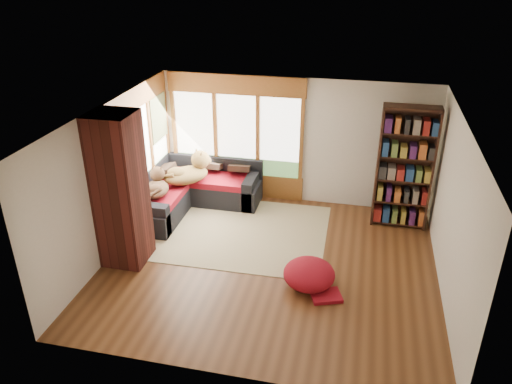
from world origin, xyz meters
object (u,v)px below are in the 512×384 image
at_px(dog_brindle, 157,185).
at_px(bookshelf, 404,168).
at_px(area_rug, 236,231).
at_px(dog_tan, 190,171).
at_px(sectional_sofa, 192,194).
at_px(pouf, 309,274).
at_px(brick_chimney, 120,191).

bearing_deg(dog_brindle, bookshelf, -94.76).
bearing_deg(area_rug, dog_brindle, 175.85).
xyz_separation_m(area_rug, dog_tan, (-1.14, 0.77, 0.80)).
bearing_deg(area_rug, sectional_sofa, 145.61).
xyz_separation_m(sectional_sofa, pouf, (2.68, -2.14, -0.07)).
height_order(area_rug, dog_tan, dog_tan).
height_order(brick_chimney, dog_tan, brick_chimney).
relative_size(brick_chimney, dog_tan, 2.43).
height_order(sectional_sofa, bookshelf, bookshelf).
distance_m(brick_chimney, area_rug, 2.40).
bearing_deg(bookshelf, pouf, -121.29).
relative_size(brick_chimney, sectional_sofa, 1.18).
relative_size(brick_chimney, bookshelf, 1.11).
distance_m(bookshelf, dog_tan, 4.14).
bearing_deg(dog_brindle, brick_chimney, 165.20).
xyz_separation_m(brick_chimney, bookshelf, (4.54, 2.24, -0.13)).
height_order(bookshelf, pouf, bookshelf).
height_order(pouf, dog_brindle, dog_brindle).
relative_size(bookshelf, dog_brindle, 2.85).
bearing_deg(dog_tan, sectional_sofa, -54.15).
height_order(sectional_sofa, area_rug, sectional_sofa).
xyz_separation_m(sectional_sofa, bookshelf, (4.09, 0.19, 0.87)).
bearing_deg(dog_brindle, sectional_sofa, -50.35).
relative_size(dog_tan, dog_brindle, 1.30).
bearing_deg(dog_tan, area_rug, -79.90).
bearing_deg(pouf, dog_tan, 141.51).
xyz_separation_m(sectional_sofa, dog_brindle, (-0.46, -0.65, 0.44)).
relative_size(area_rug, dog_tan, 3.17).
xyz_separation_m(area_rug, bookshelf, (2.98, 0.96, 1.17)).
xyz_separation_m(brick_chimney, pouf, (3.12, -0.09, -1.07)).
relative_size(brick_chimney, pouf, 3.19).
bearing_deg(bookshelf, dog_brindle, -169.53).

